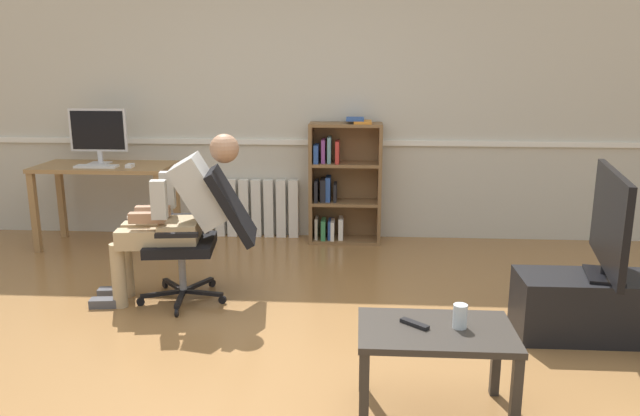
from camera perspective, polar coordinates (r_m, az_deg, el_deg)
The scene contains 15 objects.
ground_plane at distance 3.60m, azimuth -3.36°, elevation -14.08°, with size 18.00×18.00×0.00m, color olive.
back_wall at distance 5.84m, azimuth -0.33°, elevation 10.39°, with size 12.00×0.13×2.70m.
computer_desk at distance 5.88m, azimuth -19.33°, elevation 2.68°, with size 1.21×0.58×0.76m.
imac_monitor at distance 5.92m, azimuth -19.96°, elevation 6.65°, with size 0.53×0.14×0.50m.
keyboard at distance 5.74m, azimuth -20.10°, elevation 3.66°, with size 0.37×0.12×0.02m, color white.
computer_mouse at distance 5.65m, azimuth -17.28°, elevation 3.79°, with size 0.06×0.10×0.03m, color white.
bookshelf at distance 5.72m, azimuth 1.97°, elevation 2.24°, with size 0.67×0.29×1.17m.
radiator at distance 5.97m, azimuth -6.49°, elevation -0.01°, with size 0.93×0.08×0.56m.
office_chair at distance 4.36m, azimuth -10.76°, elevation -2.00°, with size 0.85×0.63×0.95m.
person_seated at distance 4.36m, azimuth -13.15°, elevation -0.44°, with size 1.07×0.44×1.19m.
tv_stand at distance 4.18m, azimuth 24.60°, elevation -8.37°, with size 1.01×0.40×0.39m.
tv_screen at distance 4.03m, azimuth 25.37°, elevation -1.22°, with size 0.26×0.96×0.65m.
coffee_table at distance 3.00m, azimuth 10.71°, elevation -12.13°, with size 0.73×0.46×0.45m.
drinking_glass at distance 2.98m, azimuth 12.91°, elevation -9.79°, with size 0.07×0.07×0.12m, color silver.
spare_remote at distance 2.98m, azimuth 8.79°, elevation -10.61°, with size 0.04×0.15×0.02m, color black.
Camera 1 is at (0.41, -3.17, 1.67)m, focal length 34.37 mm.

